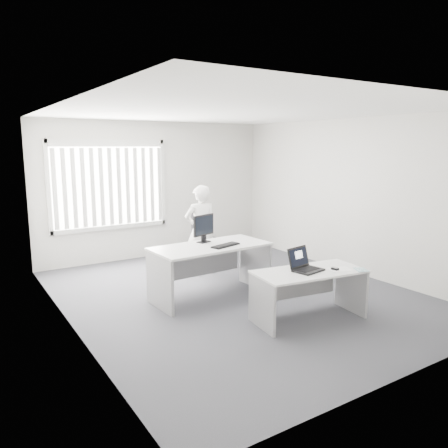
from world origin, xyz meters
TOP-DOWN VIEW (x-y plane):
  - ground at (0.00, 0.00)m, footprint 6.00×6.00m
  - wall_back at (0.00, 3.00)m, footprint 5.00×0.02m
  - wall_front at (0.00, -3.00)m, footprint 5.00×0.02m
  - wall_left at (-2.50, 0.00)m, footprint 0.02×6.00m
  - wall_right at (2.50, 0.00)m, footprint 0.02×6.00m
  - ceiling at (0.00, 0.00)m, footprint 5.00×6.00m
  - window at (-1.00, 2.96)m, footprint 2.32×0.06m
  - blinds at (-1.00, 2.90)m, footprint 2.20×0.10m
  - desk_near at (0.24, -1.36)m, footprint 1.56×0.88m
  - desk_far at (-0.41, 0.10)m, footprint 1.83×0.92m
  - office_chair at (0.46, 1.68)m, footprint 0.83×0.83m
  - person at (0.09, 1.28)m, footprint 0.64×0.47m
  - laptop at (0.21, -1.37)m, footprint 0.44×0.41m
  - paper_sheet at (0.64, -1.52)m, footprint 0.34×0.28m
  - mouse at (0.55, -1.52)m, footprint 0.07×0.10m
  - booklet at (0.84, -1.71)m, footprint 0.22×0.24m
  - keyboard at (-0.25, -0.07)m, footprint 0.51×0.29m
  - monitor at (-0.38, 0.35)m, footprint 0.45×0.26m

SIDE VIEW (x-z plane):
  - ground at x=0.00m, z-range 0.00..0.00m
  - office_chair at x=0.46m, z-range -0.21..0.92m
  - desk_near at x=0.24m, z-range 0.15..0.82m
  - desk_far at x=-0.41m, z-range 0.18..1.00m
  - paper_sheet at x=0.64m, z-range 0.67..0.68m
  - booklet at x=0.84m, z-range 0.67..0.68m
  - mouse at x=0.55m, z-range 0.68..0.71m
  - person at x=0.09m, z-range 0.00..1.62m
  - laptop at x=0.21m, z-range 0.67..0.97m
  - keyboard at x=-0.25m, z-range 0.82..0.84m
  - monitor at x=-0.38m, z-range 0.82..1.25m
  - wall_back at x=0.00m, z-range 0.00..2.80m
  - wall_front at x=0.00m, z-range 0.00..2.80m
  - wall_left at x=-2.50m, z-range 0.00..2.80m
  - wall_right at x=2.50m, z-range 0.00..2.80m
  - blinds at x=-1.00m, z-range 0.77..2.27m
  - window at x=-1.00m, z-range 0.67..2.43m
  - ceiling at x=0.00m, z-range 2.79..2.81m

